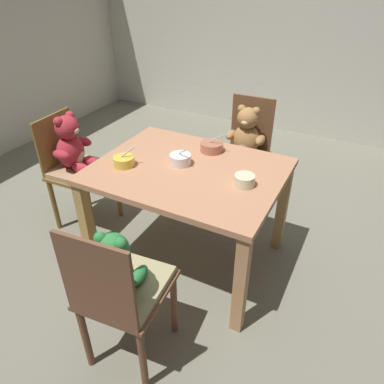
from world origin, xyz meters
TOP-DOWN VIEW (x-y plane):
  - ground_plane at (0.00, 0.00)m, footprint 5.20×5.20m
  - wall_rear at (0.00, 2.56)m, footprint 5.20×0.08m
  - dining_table at (0.00, 0.00)m, footprint 1.13×0.88m
  - teddy_chair_near_left at (-0.93, -0.01)m, footprint 0.42×0.42m
  - teddy_chair_far_center at (0.08, 0.82)m, footprint 0.38×0.41m
  - teddy_chair_near_front at (0.08, -0.81)m, footprint 0.41×0.44m
  - porridge_bowl_cream_near_right at (0.37, -0.03)m, footprint 0.12×0.12m
  - porridge_bowl_white_center at (-0.07, 0.03)m, footprint 0.13×0.13m
  - porridge_bowl_terracotta_far_center at (0.03, 0.28)m, footprint 0.16×0.15m
  - porridge_bowl_yellow_near_left at (-0.37, -0.15)m, footprint 0.13×0.13m

SIDE VIEW (x-z plane):
  - ground_plane at x=0.00m, z-range -0.04..0.00m
  - teddy_chair_near_front at x=0.08m, z-range 0.09..0.99m
  - teddy_chair_far_center at x=0.08m, z-range 0.13..1.01m
  - teddy_chair_near_left at x=-0.93m, z-range 0.13..1.02m
  - dining_table at x=0.00m, z-range 0.25..0.96m
  - porridge_bowl_yellow_near_left at x=-0.37m, z-range 0.68..0.80m
  - porridge_bowl_terracotta_far_center at x=0.03m, z-range 0.67..0.81m
  - porridge_bowl_cream_near_right at x=0.37m, z-range 0.71..0.77m
  - porridge_bowl_white_center at x=-0.07m, z-range 0.68..0.81m
  - wall_rear at x=0.00m, z-range 0.00..2.63m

